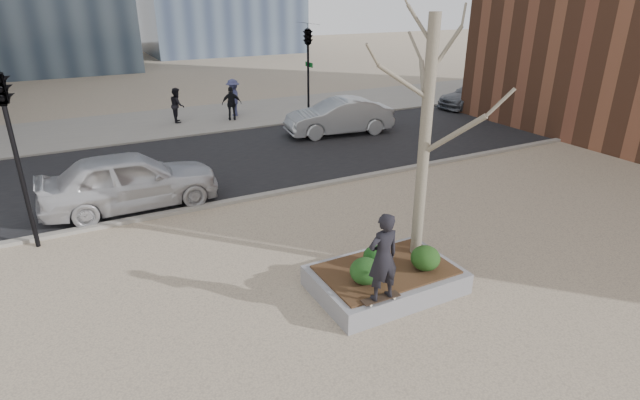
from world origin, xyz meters
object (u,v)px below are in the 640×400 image
skateboard (381,299)px  skateboarder (383,257)px  planter (385,280)px  police_car (130,180)px

skateboard → skateboarder: skateboarder is taller
skateboarder → skateboard: bearing=-0.5°
skateboard → planter: bearing=51.7°
planter → skateboarder: size_ratio=1.74×
skateboard → skateboarder: bearing=1.3°
planter → skateboard: skateboard is taller
planter → skateboarder: bearing=-129.6°
skateboard → skateboarder: 0.90m
skateboard → police_car: police_car is taller
planter → skateboard: (-0.73, -0.88, 0.26)m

